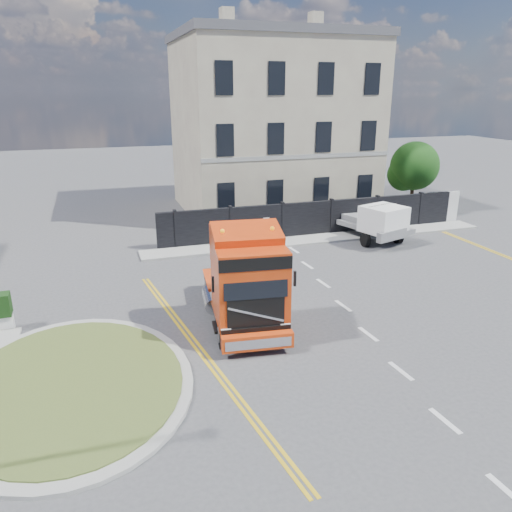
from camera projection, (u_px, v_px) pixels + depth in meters
name	position (u px, v px, depth m)	size (l,w,h in m)	color
ground	(269.00, 312.00, 18.94)	(120.00, 120.00, 0.00)	#424244
traffic_island	(72.00, 384.00, 14.15)	(6.80, 6.80, 0.17)	#979892
hoarding_fence	(324.00, 218.00, 28.67)	(18.80, 0.25, 2.00)	black
georgian_building	(271.00, 124.00, 33.74)	(12.30, 10.30, 12.80)	beige
tree	(412.00, 168.00, 33.12)	(3.20, 3.20, 4.80)	#382619
pavement_far	(321.00, 239.00, 27.99)	(20.00, 1.60, 0.12)	#979892
truck	(246.00, 284.00, 17.20)	(3.00, 6.35, 3.67)	black
flatbed_pickup	(377.00, 222.00, 27.27)	(3.43, 5.53, 2.12)	slate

